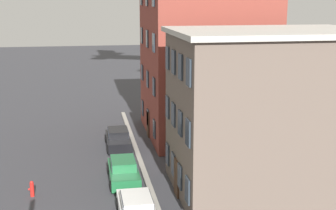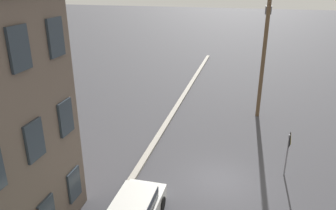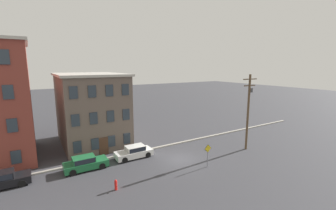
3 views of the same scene
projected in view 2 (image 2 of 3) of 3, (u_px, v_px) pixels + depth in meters
ground_plane at (221, 181)px, 17.02m from camera, size 200.00×200.00×0.00m
kerb_strip at (139, 168)px, 18.03m from camera, size 56.00×0.36×0.16m
caution_sign at (288, 147)px, 16.91m from camera, size 0.92×0.08×2.56m
utility_pole at (265, 44)px, 23.00m from camera, size 2.40×0.44×9.74m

